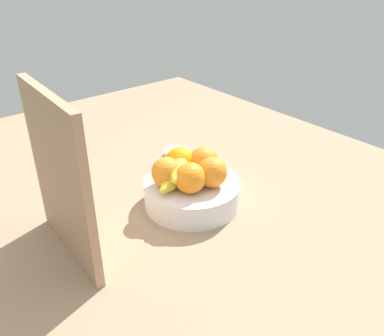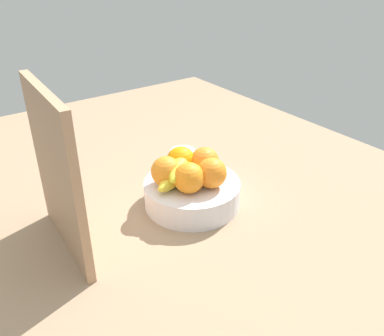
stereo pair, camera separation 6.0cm
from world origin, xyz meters
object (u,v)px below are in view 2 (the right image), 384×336
Objects in this scene: orange_back_right at (189,178)px; cutting_board at (57,174)px; orange_center at (181,161)px; banana_bunch at (179,170)px; orange_back_left at (167,172)px; fruit_bowl at (192,193)px; jar_lid at (183,153)px; orange_front_right at (205,162)px; orange_front_left at (211,173)px.

cutting_board is at bearing 78.53° from orange_back_right.
orange_center is 0.21× the size of cutting_board.
orange_center is at bearing -82.69° from cutting_board.
cutting_board is (0.46, 29.39, 8.43)cm from banana_bunch.
orange_back_right is at bearing 157.87° from orange_center.
orange_back_left is 1.00× the size of orange_back_right.
banana_bunch is (5.32, -0.91, -0.65)cm from orange_back_right.
fruit_bowl is 9.43cm from orange_back_left.
fruit_bowl reaches higher than jar_lid.
orange_back_right is at bearing 134.44° from fruit_bowl.
banana_bunch is at bearing 81.80° from orange_front_right.
orange_center is 1.00× the size of orange_back_left.
cutting_board is (-2.35, 31.78, 7.78)cm from orange_center.
orange_front_right is 1.00× the size of orange_center.
orange_center reaches higher than fruit_bowl.
orange_center is at bearing 14.62° from orange_front_left.
orange_center is at bearing -22.13° from orange_back_right.
banana_bunch is at bearing -87.81° from cutting_board.
fruit_bowl is at bearing -91.73° from cutting_board.
jar_lid is (21.55, -19.57, -9.35)cm from orange_back_left.
orange_back_right is (-3.11, 3.17, 6.99)cm from fruit_bowl.
orange_back_left is 0.44× the size of banana_bunch.
orange_front_right is 0.44× the size of banana_bunch.
orange_back_left is (2.44, 5.84, 6.99)cm from fruit_bowl.
orange_front_left is 5.92cm from orange_back_right.
jar_lid is at bearing -35.63° from orange_center.
orange_center is 32.80cm from cutting_board.
cutting_board is (2.67, 31.65, 14.77)cm from fruit_bowl.
orange_back_left is at bearing -87.42° from cutting_board.
banana_bunch reaches higher than jar_lid.
fruit_bowl is 3.23× the size of orange_center.
orange_center is (5.01, -0.13, 6.99)cm from fruit_bowl.
orange_back_right is at bearing 76.98° from orange_front_left.
cutting_board is at bearing 115.16° from jar_lid.
cutting_board is at bearing 78.27° from orange_front_left.
orange_back_left is at bearing 86.36° from banana_bunch.
jar_lid is (28.43, -11.13, -9.35)cm from orange_front_left.
cutting_board is (0.23, 25.80, 7.78)cm from orange_back_left.
jar_lid is at bearing -31.95° from orange_back_right.
cutting_board reaches higher than jar_lid.
fruit_bowl is 3.23× the size of orange_back_left.
orange_back_right is 0.44× the size of banana_bunch.
orange_back_right is (-4.30, 7.99, 0.00)cm from orange_front_right.
fruit_bowl is 3.23× the size of orange_front_left.
orange_front_left is at bearing 158.54° from orange_front_right.
orange_center is at bearing 144.37° from jar_lid.
orange_center is 0.96× the size of jar_lid.
orange_front_right is 10.73cm from orange_back_left.
orange_back_right is at bearing 118.30° from orange_front_right.
fruit_bowl is 7.08cm from banana_bunch.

